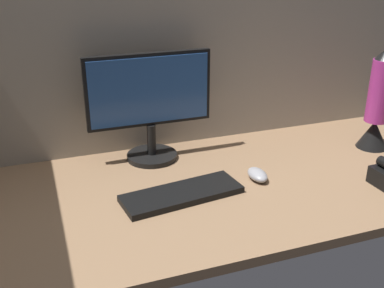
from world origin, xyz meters
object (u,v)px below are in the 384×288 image
object	(u,v)px
monitor	(150,102)
lava_lamp	(378,107)
mouse	(257,175)
keyboard	(182,194)

from	to	relation	value
monitor	lava_lamp	world-z (taller)	monitor
lava_lamp	mouse	bearing A→B (deg)	-170.14
monitor	mouse	xyz separation A→B (cm)	(28.27, -28.05, -19.56)
keyboard	mouse	distance (cm)	27.14
monitor	keyboard	xyz separation A→B (cm)	(1.26, -30.63, -20.26)
monitor	mouse	world-z (taller)	monitor
keyboard	lava_lamp	xyz separation A→B (cm)	(80.05, 11.80, 14.87)
lava_lamp	keyboard	bearing A→B (deg)	-171.61
mouse	lava_lamp	size ratio (longest dim) A/B	0.25
monitor	mouse	size ratio (longest dim) A/B	4.56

